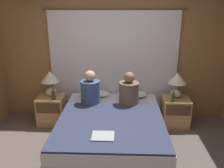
{
  "coord_description": "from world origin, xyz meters",
  "views": [
    {
      "loc": [
        0.14,
        -2.85,
        2.25
      ],
      "look_at": [
        0.0,
        0.89,
        0.96
      ],
      "focal_mm": 38.0,
      "sensor_mm": 36.0,
      "label": 1
    }
  ],
  "objects_px": {
    "nightstand_left": "(52,110)",
    "pillow_right": "(132,94)",
    "bed": "(111,131)",
    "lamp_right": "(177,81)",
    "nightstand_right": "(175,112)",
    "beer_bottle_on_right_stand": "(173,97)",
    "pillow_left": "(94,94)",
    "laptop_on_bed": "(103,136)",
    "person_right_in_bed": "(129,92)",
    "person_left_in_bed": "(90,91)",
    "beer_bottle_on_left_stand": "(54,95)",
    "lamp_left": "(50,80)"
  },
  "relations": [
    {
      "from": "pillow_left",
      "to": "person_right_in_bed",
      "type": "xyz_separation_m",
      "value": [
        0.66,
        -0.35,
        0.18
      ]
    },
    {
      "from": "pillow_right",
      "to": "person_left_in_bed",
      "type": "height_order",
      "value": "person_left_in_bed"
    },
    {
      "from": "bed",
      "to": "person_right_in_bed",
      "type": "xyz_separation_m",
      "value": [
        0.29,
        0.51,
        0.5
      ]
    },
    {
      "from": "bed",
      "to": "nightstand_left",
      "type": "distance_m",
      "value": 1.4
    },
    {
      "from": "nightstand_left",
      "to": "person_left_in_bed",
      "type": "xyz_separation_m",
      "value": [
        0.8,
        -0.22,
        0.49
      ]
    },
    {
      "from": "bed",
      "to": "lamp_right",
      "type": "xyz_separation_m",
      "value": [
        1.19,
        0.79,
        0.62
      ]
    },
    {
      "from": "lamp_right",
      "to": "person_right_in_bed",
      "type": "relative_size",
      "value": 0.8
    },
    {
      "from": "lamp_right",
      "to": "beer_bottle_on_right_stand",
      "type": "relative_size",
      "value": 2.2
    },
    {
      "from": "pillow_right",
      "to": "bed",
      "type": "bearing_deg",
      "value": -113.4
    },
    {
      "from": "pillow_left",
      "to": "laptop_on_bed",
      "type": "height_order",
      "value": "pillow_left"
    },
    {
      "from": "lamp_right",
      "to": "person_right_in_bed",
      "type": "bearing_deg",
      "value": -162.55
    },
    {
      "from": "nightstand_left",
      "to": "pillow_right",
      "type": "height_order",
      "value": "pillow_right"
    },
    {
      "from": "lamp_right",
      "to": "beer_bottle_on_left_stand",
      "type": "xyz_separation_m",
      "value": [
        -2.28,
        -0.2,
        -0.23
      ]
    },
    {
      "from": "laptop_on_bed",
      "to": "nightstand_right",
      "type": "bearing_deg",
      "value": 47.28
    },
    {
      "from": "nightstand_left",
      "to": "bed",
      "type": "bearing_deg",
      "value": -31.5
    },
    {
      "from": "nightstand_left",
      "to": "beer_bottle_on_left_stand",
      "type": "relative_size",
      "value": 2.32
    },
    {
      "from": "person_left_in_bed",
      "to": "beer_bottle_on_left_stand",
      "type": "height_order",
      "value": "person_left_in_bed"
    },
    {
      "from": "nightstand_left",
      "to": "pillow_right",
      "type": "xyz_separation_m",
      "value": [
        1.57,
        0.13,
        0.3
      ]
    },
    {
      "from": "lamp_left",
      "to": "laptop_on_bed",
      "type": "distance_m",
      "value": 1.85
    },
    {
      "from": "beer_bottle_on_left_stand",
      "to": "laptop_on_bed",
      "type": "distance_m",
      "value": 1.6
    },
    {
      "from": "nightstand_left",
      "to": "lamp_left",
      "type": "distance_m",
      "value": 0.6
    },
    {
      "from": "lamp_right",
      "to": "beer_bottle_on_left_stand",
      "type": "bearing_deg",
      "value": -174.91
    },
    {
      "from": "pillow_left",
      "to": "person_right_in_bed",
      "type": "distance_m",
      "value": 0.77
    },
    {
      "from": "pillow_left",
      "to": "person_right_in_bed",
      "type": "relative_size",
      "value": 0.96
    },
    {
      "from": "beer_bottle_on_left_stand",
      "to": "laptop_on_bed",
      "type": "relative_size",
      "value": 0.79
    },
    {
      "from": "nightstand_left",
      "to": "nightstand_right",
      "type": "relative_size",
      "value": 1.0
    },
    {
      "from": "nightstand_right",
      "to": "beer_bottle_on_right_stand",
      "type": "xyz_separation_m",
      "value": [
        -0.09,
        -0.14,
        0.36
      ]
    },
    {
      "from": "nightstand_right",
      "to": "beer_bottle_on_right_stand",
      "type": "height_order",
      "value": "beer_bottle_on_right_stand"
    },
    {
      "from": "pillow_left",
      "to": "pillow_right",
      "type": "height_order",
      "value": "same"
    },
    {
      "from": "lamp_right",
      "to": "pillow_left",
      "type": "bearing_deg",
      "value": 177.53
    },
    {
      "from": "person_left_in_bed",
      "to": "pillow_left",
      "type": "bearing_deg",
      "value": 86.41
    },
    {
      "from": "pillow_left",
      "to": "person_left_in_bed",
      "type": "relative_size",
      "value": 0.93
    },
    {
      "from": "beer_bottle_on_right_stand",
      "to": "lamp_left",
      "type": "bearing_deg",
      "value": 174.92
    },
    {
      "from": "beer_bottle_on_left_stand",
      "to": "person_left_in_bed",
      "type": "bearing_deg",
      "value": -6.5
    },
    {
      "from": "pillow_right",
      "to": "nightstand_left",
      "type": "bearing_deg",
      "value": -175.31
    },
    {
      "from": "beer_bottle_on_left_stand",
      "to": "bed",
      "type": "bearing_deg",
      "value": -28.35
    },
    {
      "from": "nightstand_right",
      "to": "lamp_left",
      "type": "bearing_deg",
      "value": 178.54
    },
    {
      "from": "pillow_right",
      "to": "person_right_in_bed",
      "type": "xyz_separation_m",
      "value": [
        -0.08,
        -0.35,
        0.18
      ]
    },
    {
      "from": "beer_bottle_on_left_stand",
      "to": "lamp_left",
      "type": "bearing_deg",
      "value": 116.69
    },
    {
      "from": "nightstand_left",
      "to": "person_right_in_bed",
      "type": "relative_size",
      "value": 0.91
    },
    {
      "from": "nightstand_left",
      "to": "pillow_left",
      "type": "height_order",
      "value": "pillow_left"
    },
    {
      "from": "person_left_in_bed",
      "to": "laptop_on_bed",
      "type": "distance_m",
      "value": 1.22
    },
    {
      "from": "beer_bottle_on_right_stand",
      "to": "nightstand_left",
      "type": "bearing_deg",
      "value": 176.44
    },
    {
      "from": "beer_bottle_on_right_stand",
      "to": "beer_bottle_on_left_stand",
      "type": "bearing_deg",
      "value": 180.0
    },
    {
      "from": "person_left_in_bed",
      "to": "bed",
      "type": "bearing_deg",
      "value": -52.27
    },
    {
      "from": "laptop_on_bed",
      "to": "pillow_left",
      "type": "bearing_deg",
      "value": 100.78
    },
    {
      "from": "nightstand_right",
      "to": "person_right_in_bed",
      "type": "xyz_separation_m",
      "value": [
        -0.9,
        -0.22,
        0.48
      ]
    },
    {
      "from": "lamp_left",
      "to": "laptop_on_bed",
      "type": "relative_size",
      "value": 1.62
    },
    {
      "from": "pillow_right",
      "to": "beer_bottle_on_left_stand",
      "type": "relative_size",
      "value": 2.47
    },
    {
      "from": "nightstand_right",
      "to": "person_right_in_bed",
      "type": "relative_size",
      "value": 0.91
    }
  ]
}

